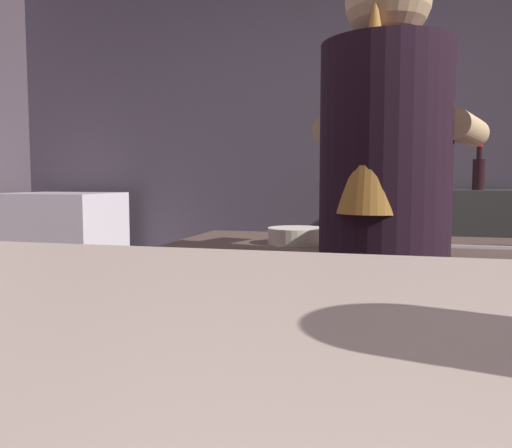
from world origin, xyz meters
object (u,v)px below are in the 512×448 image
Objects in this scene: mixing_bowl at (297,236)px; bottle_vinegar at (479,173)px; mini_fridge at (64,275)px; bartender at (382,239)px; bottle_olive_oil at (386,175)px; chefs_knife at (474,247)px.

bottle_vinegar reaches higher than mixing_bowl.
bartender is at bearing -36.84° from mini_fridge.
mixing_bowl is 0.84× the size of bottle_vinegar.
mixing_bowl is at bearing -101.02° from bottle_olive_oil.
mini_fridge is 2.63m from chefs_knife.
mixing_bowl is at bearing -33.61° from mini_fridge.
mini_fridge is 5.29× the size of mixing_bowl.
mini_fridge is 2.61m from bartender.
bottle_vinegar is (2.51, 0.12, 0.66)m from mini_fridge.
bartender reaches higher than bottle_vinegar.
mixing_bowl is 0.93× the size of bottle_olive_oil.
chefs_knife is (0.58, 0.04, -0.02)m from mixing_bowl.
bottle_olive_oil is (-0.03, 1.74, 0.18)m from bartender.
chefs_knife is at bearing -25.85° from mini_fridge.
chefs_knife is (0.28, 0.41, -0.06)m from bartender.
bartender is at bearing -88.99° from bottle_olive_oil.
bartender reaches higher than bottle_olive_oil.
bottle_vinegar is (0.18, 1.26, 0.26)m from chefs_knife.
mini_fridge is 4.46× the size of chefs_knife.
mini_fridge is at bearing -177.15° from bottle_vinegar.
bottle_olive_oil reaches higher than chefs_knife.
mini_fridge reaches higher than mixing_bowl.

